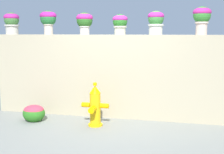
% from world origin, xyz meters
% --- Properties ---
extents(ground_plane, '(24.00, 24.00, 0.00)m').
position_xyz_m(ground_plane, '(0.00, 0.00, 0.00)').
color(ground_plane, gray).
extents(stone_wall, '(4.98, 0.40, 1.60)m').
position_xyz_m(stone_wall, '(0.00, 1.04, 0.80)').
color(stone_wall, tan).
rests_on(stone_wall, ground).
extents(potted_plant_0, '(0.31, 0.31, 0.45)m').
position_xyz_m(potted_plant_0, '(-2.25, 1.02, 1.86)').
color(potted_plant_0, '#BEB7A7').
rests_on(potted_plant_0, stone_wall).
extents(potted_plant_1, '(0.33, 0.33, 0.48)m').
position_xyz_m(potted_plant_1, '(-1.45, 1.06, 1.91)').
color(potted_plant_1, beige).
rests_on(potted_plant_1, stone_wall).
extents(potted_plant_2, '(0.32, 0.32, 0.43)m').
position_xyz_m(potted_plant_2, '(-0.68, 1.04, 1.87)').
color(potted_plant_2, beige).
rests_on(potted_plant_2, stone_wall).
extents(potted_plant_3, '(0.29, 0.29, 0.39)m').
position_xyz_m(potted_plant_3, '(0.02, 1.08, 1.83)').
color(potted_plant_3, '#BBB89F').
rests_on(potted_plant_3, stone_wall).
extents(potted_plant_4, '(0.30, 0.30, 0.44)m').
position_xyz_m(potted_plant_4, '(0.70, 1.07, 1.86)').
color(potted_plant_4, beige).
rests_on(potted_plant_4, stone_wall).
extents(potted_plant_5, '(0.33, 0.33, 0.50)m').
position_xyz_m(potted_plant_5, '(1.52, 1.08, 1.92)').
color(potted_plant_5, beige).
rests_on(potted_plant_5, stone_wall).
extents(fire_hydrant, '(0.49, 0.39, 0.78)m').
position_xyz_m(fire_hydrant, '(-0.27, 0.33, 0.35)').
color(fire_hydrant, '#EFB30F').
rests_on(fire_hydrant, ground).
extents(flower_bush_left, '(0.42, 0.38, 0.32)m').
position_xyz_m(flower_bush_left, '(-1.47, 0.34, 0.16)').
color(flower_bush_left, '#2A6E1E').
rests_on(flower_bush_left, ground).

